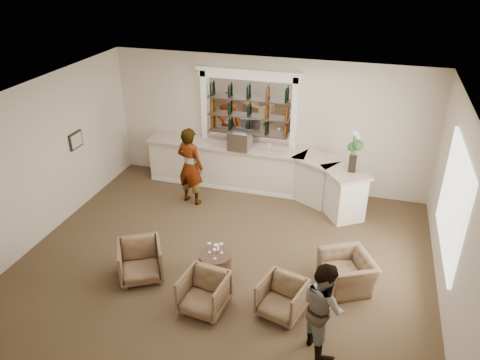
# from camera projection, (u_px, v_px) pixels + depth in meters

# --- Properties ---
(ground) EXTENTS (8.00, 8.00, 0.00)m
(ground) POSITION_uv_depth(u_px,v_px,m) (226.00, 259.00, 9.39)
(ground) COLOR brown
(ground) RESTS_ON ground
(room_shell) EXTENTS (8.04, 7.02, 3.32)m
(room_shell) POSITION_uv_depth(u_px,v_px,m) (244.00, 139.00, 8.88)
(room_shell) COLOR beige
(room_shell) RESTS_ON ground
(bar_counter) EXTENTS (5.72, 1.80, 1.14)m
(bar_counter) POSITION_uv_depth(u_px,v_px,m) (256.00, 170.00, 11.72)
(bar_counter) COLOR white
(bar_counter) RESTS_ON ground
(back_bar_alcove) EXTENTS (2.64, 0.25, 3.00)m
(back_bar_alcove) POSITION_uv_depth(u_px,v_px,m) (248.00, 108.00, 11.49)
(back_bar_alcove) COLOR white
(back_bar_alcove) RESTS_ON ground
(cocktail_table) EXTENTS (0.62, 0.62, 0.50)m
(cocktail_table) POSITION_uv_depth(u_px,v_px,m) (215.00, 265.00, 8.82)
(cocktail_table) COLOR #502E22
(cocktail_table) RESTS_ON ground
(sommelier) EXTENTS (0.79, 0.62, 1.91)m
(sommelier) POSITION_uv_depth(u_px,v_px,m) (190.00, 166.00, 11.04)
(sommelier) COLOR gray
(sommelier) RESTS_ON ground
(guest) EXTENTS (0.92, 0.97, 1.57)m
(guest) POSITION_uv_depth(u_px,v_px,m) (323.00, 307.00, 7.04)
(guest) COLOR gray
(guest) RESTS_ON ground
(armchair_left) EXTENTS (1.09, 1.09, 0.74)m
(armchair_left) POSITION_uv_depth(u_px,v_px,m) (140.00, 261.00, 8.74)
(armchair_left) COLOR brown
(armchair_left) RESTS_ON ground
(armchair_center) EXTENTS (0.82, 0.84, 0.69)m
(armchair_center) POSITION_uv_depth(u_px,v_px,m) (204.00, 293.00, 7.98)
(armchair_center) COLOR brown
(armchair_center) RESTS_ON ground
(armchair_right) EXTENTS (0.87, 0.89, 0.66)m
(armchair_right) POSITION_uv_depth(u_px,v_px,m) (282.00, 298.00, 7.89)
(armchair_right) COLOR brown
(armchair_right) RESTS_ON ground
(armchair_far) EXTENTS (1.20, 1.25, 0.62)m
(armchair_far) POSITION_uv_depth(u_px,v_px,m) (347.00, 272.00, 8.54)
(armchair_far) COLOR brown
(armchair_far) RESTS_ON ground
(espresso_machine) EXTENTS (0.54, 0.46, 0.46)m
(espresso_machine) POSITION_uv_depth(u_px,v_px,m) (240.00, 140.00, 11.39)
(espresso_machine) COLOR #B3B2B7
(espresso_machine) RESTS_ON bar_counter
(flower_vase) EXTENTS (0.25, 0.25, 0.96)m
(flower_vase) POSITION_uv_depth(u_px,v_px,m) (354.00, 149.00, 10.14)
(flower_vase) COLOR black
(flower_vase) RESTS_ON bar_counter
(wine_glass_bar_left) EXTENTS (0.07, 0.07, 0.21)m
(wine_glass_bar_left) POSITION_uv_depth(u_px,v_px,m) (269.00, 148.00, 11.28)
(wine_glass_bar_left) COLOR white
(wine_glass_bar_left) RESTS_ON bar_counter
(wine_glass_bar_right) EXTENTS (0.07, 0.07, 0.21)m
(wine_glass_bar_right) POSITION_uv_depth(u_px,v_px,m) (290.00, 148.00, 11.26)
(wine_glass_bar_right) COLOR white
(wine_glass_bar_right) RESTS_ON bar_counter
(wine_glass_tbl_a) EXTENTS (0.07, 0.07, 0.21)m
(wine_glass_tbl_a) POSITION_uv_depth(u_px,v_px,m) (209.00, 248.00, 8.71)
(wine_glass_tbl_a) COLOR white
(wine_glass_tbl_a) RESTS_ON cocktail_table
(wine_glass_tbl_b) EXTENTS (0.07, 0.07, 0.21)m
(wine_glass_tbl_b) POSITION_uv_depth(u_px,v_px,m) (221.00, 248.00, 8.70)
(wine_glass_tbl_b) COLOR white
(wine_glass_tbl_b) RESTS_ON cocktail_table
(wine_glass_tbl_c) EXTENTS (0.07, 0.07, 0.21)m
(wine_glass_tbl_c) POSITION_uv_depth(u_px,v_px,m) (215.00, 254.00, 8.53)
(wine_glass_tbl_c) COLOR white
(wine_glass_tbl_c) RESTS_ON cocktail_table
(napkin_holder) EXTENTS (0.08, 0.08, 0.12)m
(napkin_holder) POSITION_uv_depth(u_px,v_px,m) (216.00, 247.00, 8.80)
(napkin_holder) COLOR silver
(napkin_holder) RESTS_ON cocktail_table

